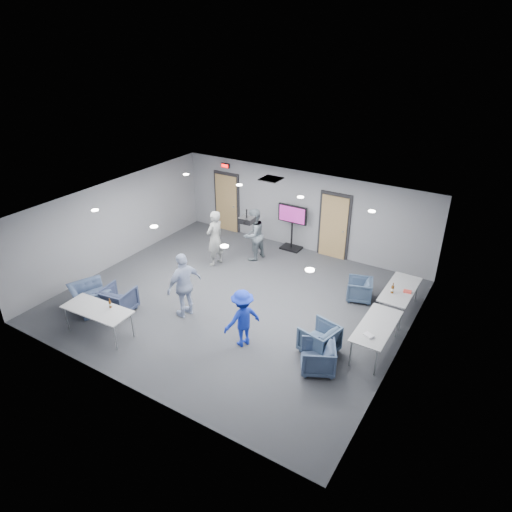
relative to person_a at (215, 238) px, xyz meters
The scene contains 29 objects.
floor 2.47m from the person_a, 40.48° to the right, with size 9.00×9.00×0.00m, color #313438.
ceiling 2.91m from the person_a, 40.48° to the right, with size 9.00×9.00×0.00m, color white.
wall_back 3.09m from the person_a, 55.19° to the left, with size 9.00×0.02×2.70m, color slate.
wall_front 5.78m from the person_a, 72.36° to the right, with size 9.00×0.02×2.70m, color slate.
wall_left 3.16m from the person_a, 151.60° to the right, with size 0.02×8.00×2.70m, color slate.
wall_right 6.44m from the person_a, 13.42° to the right, with size 0.02×8.00×2.70m, color slate.
door_left 2.77m from the person_a, 116.98° to the left, with size 1.06×0.17×2.24m.
door_right 3.84m from the person_a, 39.92° to the left, with size 1.06×0.17×2.24m.
exit_sign 3.15m from the person_a, 117.18° to the left, with size 0.32×0.08×0.16m.
hvac_diffuser 2.54m from the person_a, 46.46° to the left, with size 0.60×0.60×0.03m, color black.
downlights 2.90m from the person_a, 40.48° to the right, with size 6.18×3.78×0.02m.
person_a is the anchor object (origin of this frame).
person_b 1.27m from the person_a, 49.09° to the left, with size 0.84×0.65×1.72m, color slate.
person_c 2.90m from the person_a, 69.57° to the right, with size 1.05×0.44×1.80m, color #A6B5D6.
person_d 4.21m from the person_a, 45.07° to the right, with size 0.95×0.55×1.47m, color #1C32B6.
chair_right_a 4.70m from the person_a, ahead, with size 0.67×0.69×0.62m, color #384962.
chair_right_b 5.21m from the person_a, 26.27° to the right, with size 0.77×0.79×0.72m, color #3D516B.
chair_right_c 5.71m from the person_a, 30.60° to the right, with size 0.73×0.75×0.68m, color #3A4964.
chair_front_a 3.64m from the person_a, 99.51° to the right, with size 0.78×0.80×0.73m, color #333D59.
chair_front_b 4.12m from the person_a, 109.12° to the right, with size 1.05×0.92×0.68m, color #3D4C69.
table_right_a 5.76m from the person_a, ahead, with size 0.73×1.74×0.73m.
table_right_b 5.97m from the person_a, 15.46° to the right, with size 0.74×1.77×0.73m.
table_front_left 4.50m from the person_a, 93.35° to the right, with size 1.81×0.83×0.73m.
bottle_front 4.27m from the person_a, 90.30° to the right, with size 0.07×0.07×0.26m.
bottle_right 5.62m from the person_a, ahead, with size 0.08×0.08×0.30m.
snack_box 5.96m from the person_a, ahead, with size 0.20×0.13×0.04m, color #E34538.
wrapper 6.09m from the person_a, 20.05° to the right, with size 0.21×0.14×0.05m, color silver.
tv_stand 2.73m from the person_a, 55.64° to the left, with size 1.03×0.49×1.58m.
projector 2.79m from the person_a, 32.03° to the right, with size 0.38×0.37×0.36m.
Camera 1 is at (6.13, -8.86, 6.90)m, focal length 32.00 mm.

